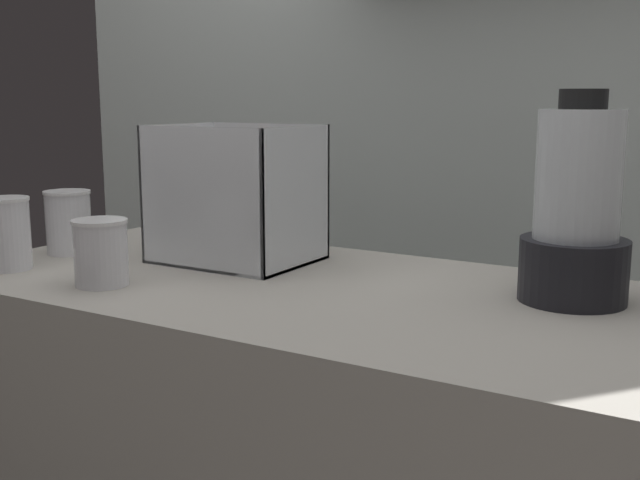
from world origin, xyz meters
TOP-DOWN VIEW (x-y plane):
  - back_wall_unit at (0.00, 0.77)m, footprint 2.60×0.24m
  - carrot_display_bin at (-0.25, 0.10)m, footprint 0.29×0.23m
  - blender_pitcher at (0.39, 0.12)m, footprint 0.17×0.17m
  - juice_cup_orange_far_left at (-0.59, -0.02)m, footprint 0.09×0.09m
  - juice_cup_carrot_left at (-0.57, -0.19)m, footprint 0.09×0.09m
  - juice_cup_orange_middle at (-0.32, -0.19)m, footprint 0.09×0.09m

SIDE VIEW (x-z plane):
  - juice_cup_orange_middle at x=-0.32m, z-range 0.90..1.01m
  - juice_cup_orange_far_left at x=-0.59m, z-range 0.89..1.02m
  - juice_cup_carrot_left at x=-0.57m, z-range 0.89..1.03m
  - carrot_display_bin at x=-0.25m, z-range 0.85..1.12m
  - blender_pitcher at x=0.39m, z-range 0.87..1.20m
  - back_wall_unit at x=0.00m, z-range 0.01..2.51m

